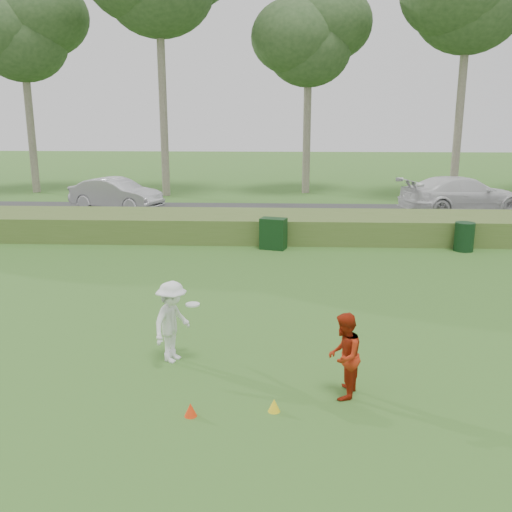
{
  "coord_description": "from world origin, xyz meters",
  "views": [
    {
      "loc": [
        0.6,
        -9.2,
        4.65
      ],
      "look_at": [
        0.0,
        4.0,
        1.3
      ],
      "focal_mm": 40.0,
      "sensor_mm": 36.0,
      "label": 1
    }
  ],
  "objects_px": {
    "cone_orange": "(191,410)",
    "player_white": "(172,322)",
    "car_mid": "(116,194)",
    "car_right": "(462,195)",
    "trash_bin": "(464,237)",
    "cone_yellow": "(274,405)",
    "player_red": "(344,356)",
    "utility_cabinet": "(273,234)"
  },
  "relations": [
    {
      "from": "cone_orange",
      "to": "player_white",
      "type": "bearing_deg",
      "value": 107.72
    },
    {
      "from": "car_mid",
      "to": "car_right",
      "type": "xyz_separation_m",
      "value": [
        16.35,
        -0.37,
        0.1
      ]
    },
    {
      "from": "trash_bin",
      "to": "car_mid",
      "type": "bearing_deg",
      "value": 151.8
    },
    {
      "from": "cone_yellow",
      "to": "trash_bin",
      "type": "xyz_separation_m",
      "value": [
        6.35,
        11.15,
        0.39
      ]
    },
    {
      "from": "player_red",
      "to": "car_right",
      "type": "xyz_separation_m",
      "value": [
        7.29,
        17.87,
        0.17
      ]
    },
    {
      "from": "cone_orange",
      "to": "cone_yellow",
      "type": "distance_m",
      "value": 1.33
    },
    {
      "from": "player_red",
      "to": "utility_cabinet",
      "type": "bearing_deg",
      "value": -156.09
    },
    {
      "from": "cone_yellow",
      "to": "player_white",
      "type": "bearing_deg",
      "value": 136.79
    },
    {
      "from": "player_red",
      "to": "cone_orange",
      "type": "bearing_deg",
      "value": -56.09
    },
    {
      "from": "trash_bin",
      "to": "player_white",
      "type": "bearing_deg",
      "value": -131.79
    },
    {
      "from": "trash_bin",
      "to": "car_right",
      "type": "height_order",
      "value": "car_right"
    },
    {
      "from": "player_white",
      "to": "cone_orange",
      "type": "distance_m",
      "value": 2.26
    },
    {
      "from": "cone_orange",
      "to": "car_right",
      "type": "height_order",
      "value": "car_right"
    },
    {
      "from": "trash_bin",
      "to": "car_mid",
      "type": "relative_size",
      "value": 0.22
    },
    {
      "from": "cone_orange",
      "to": "player_red",
      "type": "bearing_deg",
      "value": 17.2
    },
    {
      "from": "utility_cabinet",
      "to": "car_right",
      "type": "distance_m",
      "value": 11.3
    },
    {
      "from": "cone_orange",
      "to": "trash_bin",
      "type": "distance_m",
      "value": 13.7
    },
    {
      "from": "utility_cabinet",
      "to": "car_mid",
      "type": "height_order",
      "value": "car_mid"
    },
    {
      "from": "cone_orange",
      "to": "cone_yellow",
      "type": "relative_size",
      "value": 1.02
    },
    {
      "from": "cone_yellow",
      "to": "trash_bin",
      "type": "relative_size",
      "value": 0.22
    },
    {
      "from": "player_white",
      "to": "cone_yellow",
      "type": "height_order",
      "value": "player_white"
    },
    {
      "from": "player_white",
      "to": "player_red",
      "type": "bearing_deg",
      "value": -88.87
    },
    {
      "from": "cone_yellow",
      "to": "cone_orange",
      "type": "bearing_deg",
      "value": -171.14
    },
    {
      "from": "cone_orange",
      "to": "trash_bin",
      "type": "bearing_deg",
      "value": 56.0
    },
    {
      "from": "car_mid",
      "to": "player_red",
      "type": "bearing_deg",
      "value": -133.04
    },
    {
      "from": "utility_cabinet",
      "to": "trash_bin",
      "type": "xyz_separation_m",
      "value": [
        6.54,
        0.0,
        -0.05
      ]
    },
    {
      "from": "player_white",
      "to": "car_mid",
      "type": "height_order",
      "value": "player_white"
    },
    {
      "from": "cone_orange",
      "to": "car_mid",
      "type": "height_order",
      "value": "car_mid"
    },
    {
      "from": "cone_orange",
      "to": "car_mid",
      "type": "bearing_deg",
      "value": 109.17
    },
    {
      "from": "player_red",
      "to": "cone_yellow",
      "type": "bearing_deg",
      "value": -47.38
    },
    {
      "from": "cone_yellow",
      "to": "utility_cabinet",
      "type": "bearing_deg",
      "value": 91.01
    },
    {
      "from": "car_mid",
      "to": "car_right",
      "type": "bearing_deg",
      "value": -70.74
    },
    {
      "from": "player_white",
      "to": "trash_bin",
      "type": "height_order",
      "value": "player_white"
    },
    {
      "from": "player_white",
      "to": "player_red",
      "type": "distance_m",
      "value": 3.37
    },
    {
      "from": "player_red",
      "to": "utility_cabinet",
      "type": "distance_m",
      "value": 10.68
    },
    {
      "from": "player_red",
      "to": "car_right",
      "type": "height_order",
      "value": "car_right"
    },
    {
      "from": "player_red",
      "to": "cone_orange",
      "type": "distance_m",
      "value": 2.64
    },
    {
      "from": "cone_yellow",
      "to": "car_mid",
      "type": "distance_m",
      "value": 20.4
    },
    {
      "from": "player_white",
      "to": "car_mid",
      "type": "bearing_deg",
      "value": 43.03
    },
    {
      "from": "player_red",
      "to": "utility_cabinet",
      "type": "xyz_separation_m",
      "value": [
        -1.34,
        10.59,
        -0.19
      ]
    },
    {
      "from": "trash_bin",
      "to": "car_right",
      "type": "distance_m",
      "value": 7.58
    },
    {
      "from": "cone_orange",
      "to": "cone_yellow",
      "type": "xyz_separation_m",
      "value": [
        1.31,
        0.2,
        -0.0
      ]
    }
  ]
}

